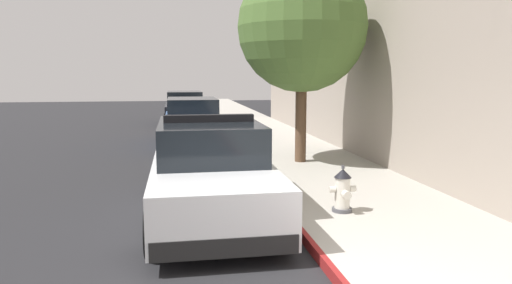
# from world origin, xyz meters

# --- Properties ---
(ground_plane) EXTENTS (32.08, 60.00, 0.20)m
(ground_plane) POSITION_xyz_m (-4.44, 10.00, -0.10)
(ground_plane) COLOR #232326
(sidewalk_pavement) EXTENTS (3.12, 60.00, 0.15)m
(sidewalk_pavement) POSITION_xyz_m (1.56, 10.00, 0.07)
(sidewalk_pavement) COLOR #ADA89E
(sidewalk_pavement) RESTS_ON ground
(curb_painted_edge) EXTENTS (0.08, 60.00, 0.15)m
(curb_painted_edge) POSITION_xyz_m (-0.04, 10.00, 0.07)
(curb_painted_edge) COLOR maroon
(curb_painted_edge) RESTS_ON ground
(storefront_building) EXTENTS (7.16, 22.85, 6.57)m
(storefront_building) POSITION_xyz_m (6.58, 8.40, 3.29)
(storefront_building) COLOR gray
(storefront_building) RESTS_ON ground
(police_cruiser) EXTENTS (1.94, 4.84, 1.68)m
(police_cruiser) POSITION_xyz_m (-1.24, 3.62, 0.74)
(police_cruiser) COLOR white
(police_cruiser) RESTS_ON ground
(parked_car_silver_ahead) EXTENTS (1.94, 4.84, 1.56)m
(parked_car_silver_ahead) POSITION_xyz_m (-1.22, 11.89, 0.74)
(parked_car_silver_ahead) COLOR navy
(parked_car_silver_ahead) RESTS_ON ground
(parked_car_dark_far) EXTENTS (1.94, 4.84, 1.56)m
(parked_car_dark_far) POSITION_xyz_m (-1.35, 19.02, 0.74)
(parked_car_dark_far) COLOR black
(parked_car_dark_far) RESTS_ON ground
(fire_hydrant) EXTENTS (0.44, 0.40, 0.76)m
(fire_hydrant) POSITION_xyz_m (0.83, 2.91, 0.50)
(fire_hydrant) COLOR #4C4C51
(fire_hydrant) RESTS_ON sidewalk_pavement
(street_tree) EXTENTS (3.20, 3.20, 4.95)m
(street_tree) POSITION_xyz_m (1.33, 7.31, 3.49)
(street_tree) COLOR brown
(street_tree) RESTS_ON sidewalk_pavement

